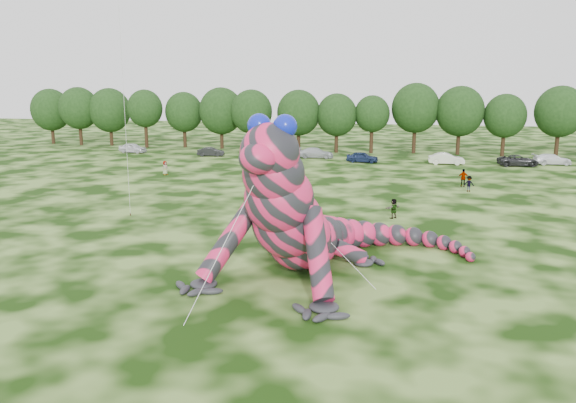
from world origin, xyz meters
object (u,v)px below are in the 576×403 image
(tree_11, at_px, (459,121))
(car_2, at_px, (262,153))
(tree_0, at_px, (51,116))
(car_5, at_px, (446,159))
(tree_8, at_px, (337,123))
(spectator_4, at_px, (165,168))
(car_1, at_px, (211,152))
(tree_4, at_px, (184,120))
(tree_5, at_px, (221,118))
(car_7, at_px, (552,159))
(spectator_5, at_px, (394,209))
(car_3, at_px, (316,153))
(spectator_1, at_px, (283,185))
(spectator_2, at_px, (469,184))
(tree_3, at_px, (145,119))
(tree_6, at_px, (252,120))
(car_0, at_px, (133,148))
(tree_2, at_px, (110,117))
(tree_10, at_px, (415,118))
(spectator_3, at_px, (463,178))
(tree_7, at_px, (299,121))
(tree_13, at_px, (559,122))
(tree_9, at_px, (372,124))
(car_4, at_px, (362,157))
(tree_1, at_px, (79,116))
(tree_12, at_px, (504,125))
(inflatable_gecko, at_px, (309,190))
(car_6, at_px, (518,161))

(tree_11, bearing_deg, car_2, -160.55)
(car_2, bearing_deg, tree_0, 84.06)
(car_5, bearing_deg, tree_8, 55.44)
(spectator_4, bearing_deg, car_1, 31.81)
(tree_4, height_order, tree_5, tree_5)
(car_7, relative_size, spectator_5, 3.06)
(car_3, bearing_deg, spectator_1, 178.71)
(tree_4, xyz_separation_m, spectator_2, (42.28, -30.56, -3.75))
(tree_3, relative_size, tree_6, 0.99)
(car_0, xyz_separation_m, car_3, (28.30, 0.03, -0.02))
(tree_2, relative_size, spectator_4, 5.99)
(tree_2, relative_size, tree_6, 1.02)
(car_1, bearing_deg, tree_2, 56.80)
(car_0, bearing_deg, tree_11, -70.30)
(tree_10, relative_size, car_3, 2.11)
(tree_2, height_order, spectator_2, tree_2)
(spectator_3, bearing_deg, spectator_5, 62.65)
(tree_3, distance_m, tree_6, 18.16)
(tree_7, height_order, tree_8, tree_7)
(tree_13, bearing_deg, car_3, -167.85)
(tree_2, relative_size, car_2, 1.78)
(tree_9, bearing_deg, car_5, -44.24)
(car_1, xyz_separation_m, spectator_1, (16.46, -25.29, 0.22))
(tree_6, xyz_separation_m, tree_13, (44.69, 0.44, 0.32))
(tree_13, distance_m, spectator_3, 30.50)
(tree_9, relative_size, spectator_5, 5.52)
(tree_5, bearing_deg, tree_10, 0.27)
(car_4, bearing_deg, spectator_1, 170.31)
(tree_1, xyz_separation_m, tree_2, (5.34, 0.71, -0.08))
(tree_5, height_order, tree_10, tree_10)
(tree_13, bearing_deg, tree_0, 178.52)
(tree_10, bearing_deg, tree_1, -179.46)
(tree_13, bearing_deg, tree_8, -179.74)
(tree_7, relative_size, car_5, 2.08)
(tree_12, bearing_deg, tree_3, -179.31)
(inflatable_gecko, height_order, spectator_1, inflatable_gecko)
(tree_7, relative_size, spectator_2, 6.07)
(tree_8, bearing_deg, car_3, -105.74)
(car_2, bearing_deg, tree_12, -65.83)
(tree_13, distance_m, spectator_2, 32.68)
(spectator_5, relative_size, spectator_4, 0.98)
(tree_4, height_order, spectator_1, tree_4)
(spectator_2, bearing_deg, car_6, -100.57)
(car_7, bearing_deg, spectator_4, 102.74)
(tree_12, bearing_deg, tree_6, -178.39)
(tree_1, distance_m, car_2, 36.16)
(tree_3, xyz_separation_m, car_0, (1.22, -7.15, -3.98))
(inflatable_gecko, relative_size, car_5, 3.96)
(car_7, bearing_deg, tree_7, 69.69)
(car_3, bearing_deg, tree_5, 59.48)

